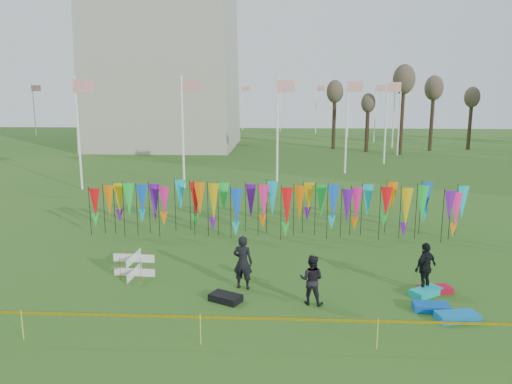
{
  "coord_description": "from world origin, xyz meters",
  "views": [
    {
      "loc": [
        0.38,
        -14.54,
        7.01
      ],
      "look_at": [
        -0.7,
        6.0,
        2.8
      ],
      "focal_mm": 35.0,
      "sensor_mm": 36.0,
      "label": 1
    }
  ],
  "objects_px": {
    "kite_bag_turquoise": "(426,292)",
    "kite_bag_red": "(435,290)",
    "person_right": "(425,267)",
    "kite_bag_black": "(226,298)",
    "kite_bag_teal": "(457,317)",
    "person_left": "(243,262)",
    "kite_bag_blue": "(431,307)",
    "person_mid": "(312,280)",
    "box_kite": "(134,265)"
  },
  "relations": [
    {
      "from": "kite_bag_turquoise",
      "to": "kite_bag_red",
      "type": "height_order",
      "value": "kite_bag_turquoise"
    },
    {
      "from": "person_right",
      "to": "kite_bag_turquoise",
      "type": "distance_m",
      "value": 0.84
    },
    {
      "from": "kite_bag_black",
      "to": "kite_bag_teal",
      "type": "height_order",
      "value": "same"
    },
    {
      "from": "person_left",
      "to": "person_right",
      "type": "height_order",
      "value": "person_left"
    },
    {
      "from": "kite_bag_blue",
      "to": "kite_bag_teal",
      "type": "xyz_separation_m",
      "value": [
        0.6,
        -0.68,
        0.0
      ]
    },
    {
      "from": "kite_bag_red",
      "to": "kite_bag_teal",
      "type": "height_order",
      "value": "kite_bag_teal"
    },
    {
      "from": "person_left",
      "to": "person_right",
      "type": "distance_m",
      "value": 6.43
    },
    {
      "from": "kite_bag_blue",
      "to": "kite_bag_black",
      "type": "relative_size",
      "value": 1.07
    },
    {
      "from": "kite_bag_turquoise",
      "to": "kite_bag_blue",
      "type": "relative_size",
      "value": 1.02
    },
    {
      "from": "kite_bag_blue",
      "to": "person_left",
      "type": "bearing_deg",
      "value": 166.03
    },
    {
      "from": "person_left",
      "to": "person_mid",
      "type": "xyz_separation_m",
      "value": [
        2.38,
        -1.2,
        -0.14
      ]
    },
    {
      "from": "box_kite",
      "to": "kite_bag_teal",
      "type": "relative_size",
      "value": 0.72
    },
    {
      "from": "person_left",
      "to": "kite_bag_red",
      "type": "height_order",
      "value": "person_left"
    },
    {
      "from": "box_kite",
      "to": "kite_bag_blue",
      "type": "bearing_deg",
      "value": -13.26
    },
    {
      "from": "person_right",
      "to": "kite_bag_teal",
      "type": "relative_size",
      "value": 1.42
    },
    {
      "from": "kite_bag_turquoise",
      "to": "kite_bag_red",
      "type": "bearing_deg",
      "value": 32.78
    },
    {
      "from": "box_kite",
      "to": "kite_bag_black",
      "type": "xyz_separation_m",
      "value": [
        3.74,
        -2.09,
        -0.33
      ]
    },
    {
      "from": "kite_bag_turquoise",
      "to": "kite_bag_teal",
      "type": "bearing_deg",
      "value": -77.92
    },
    {
      "from": "box_kite",
      "to": "person_right",
      "type": "height_order",
      "value": "person_right"
    },
    {
      "from": "box_kite",
      "to": "kite_bag_turquoise",
      "type": "distance_m",
      "value": 10.74
    },
    {
      "from": "kite_bag_red",
      "to": "kite_bag_teal",
      "type": "xyz_separation_m",
      "value": [
        0.05,
        -2.18,
        0.02
      ]
    },
    {
      "from": "person_left",
      "to": "kite_bag_red",
      "type": "distance_m",
      "value": 6.85
    },
    {
      "from": "person_left",
      "to": "kite_bag_blue",
      "type": "bearing_deg",
      "value": 178.83
    },
    {
      "from": "box_kite",
      "to": "kite_bag_teal",
      "type": "height_order",
      "value": "box_kite"
    },
    {
      "from": "kite_bag_black",
      "to": "person_mid",
      "type": "bearing_deg",
      "value": -0.56
    },
    {
      "from": "kite_bag_blue",
      "to": "kite_bag_black",
      "type": "height_order",
      "value": "kite_bag_black"
    },
    {
      "from": "kite_bag_teal",
      "to": "person_mid",
      "type": "bearing_deg",
      "value": 166.99
    },
    {
      "from": "kite_bag_black",
      "to": "kite_bag_teal",
      "type": "xyz_separation_m",
      "value": [
        7.34,
        -1.06,
        0.0
      ]
    },
    {
      "from": "person_right",
      "to": "kite_bag_teal",
      "type": "height_order",
      "value": "person_right"
    },
    {
      "from": "box_kite",
      "to": "person_right",
      "type": "relative_size",
      "value": 0.5
    },
    {
      "from": "person_mid",
      "to": "kite_bag_turquoise",
      "type": "xyz_separation_m",
      "value": [
        4.04,
        0.92,
        -0.73
      ]
    },
    {
      "from": "person_right",
      "to": "kite_bag_turquoise",
      "type": "xyz_separation_m",
      "value": [
        -0.01,
        -0.29,
        -0.79
      ]
    },
    {
      "from": "kite_bag_red",
      "to": "kite_bag_black",
      "type": "xyz_separation_m",
      "value": [
        -7.29,
        -1.13,
        0.02
      ]
    },
    {
      "from": "kite_bag_black",
      "to": "person_right",
      "type": "bearing_deg",
      "value": 9.69
    },
    {
      "from": "kite_bag_turquoise",
      "to": "kite_bag_blue",
      "type": "xyz_separation_m",
      "value": [
        -0.19,
        -1.27,
        0.0
      ]
    },
    {
      "from": "person_mid",
      "to": "kite_bag_turquoise",
      "type": "distance_m",
      "value": 4.21
    },
    {
      "from": "box_kite",
      "to": "kite_bag_blue",
      "type": "relative_size",
      "value": 0.81
    },
    {
      "from": "person_left",
      "to": "kite_bag_turquoise",
      "type": "bearing_deg",
      "value": -169.73
    },
    {
      "from": "kite_bag_red",
      "to": "kite_bag_black",
      "type": "bearing_deg",
      "value": -171.21
    },
    {
      "from": "kite_bag_turquoise",
      "to": "kite_bag_blue",
      "type": "distance_m",
      "value": 1.28
    },
    {
      "from": "person_right",
      "to": "kite_bag_red",
      "type": "distance_m",
      "value": 0.88
    },
    {
      "from": "person_right",
      "to": "kite_bag_red",
      "type": "bearing_deg",
      "value": 132.83
    },
    {
      "from": "box_kite",
      "to": "kite_bag_red",
      "type": "distance_m",
      "value": 11.08
    },
    {
      "from": "person_left",
      "to": "person_mid",
      "type": "distance_m",
      "value": 2.67
    },
    {
      "from": "person_mid",
      "to": "person_left",
      "type": "bearing_deg",
      "value": -11.63
    },
    {
      "from": "box_kite",
      "to": "kite_bag_teal",
      "type": "distance_m",
      "value": 11.52
    },
    {
      "from": "person_right",
      "to": "kite_bag_turquoise",
      "type": "height_order",
      "value": "person_right"
    },
    {
      "from": "person_left",
      "to": "kite_bag_turquoise",
      "type": "distance_m",
      "value": 6.49
    },
    {
      "from": "kite_bag_blue",
      "to": "kite_bag_teal",
      "type": "height_order",
      "value": "kite_bag_teal"
    },
    {
      "from": "kite_bag_blue",
      "to": "kite_bag_teal",
      "type": "bearing_deg",
      "value": -48.31
    }
  ]
}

